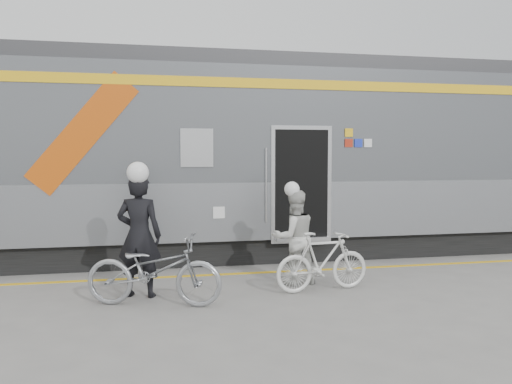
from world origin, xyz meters
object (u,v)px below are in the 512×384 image
object	(u,v)px
man	(139,235)
bicycle_left	(154,270)
bicycle_right	(323,261)
woman	(294,237)

from	to	relation	value
man	bicycle_left	world-z (taller)	man
bicycle_left	bicycle_right	bearing A→B (deg)	-66.42
bicycle_left	bicycle_right	size ratio (longest dim) A/B	1.24
man	bicycle_right	distance (m)	2.84
man	woman	world-z (taller)	man
bicycle_left	woman	distance (m)	2.44
bicycle_left	bicycle_right	world-z (taller)	bicycle_left
man	bicycle_right	world-z (taller)	man
woman	bicycle_right	xyz separation A→B (m)	(0.30, -0.55, -0.30)
man	bicycle_left	bearing A→B (deg)	127.55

